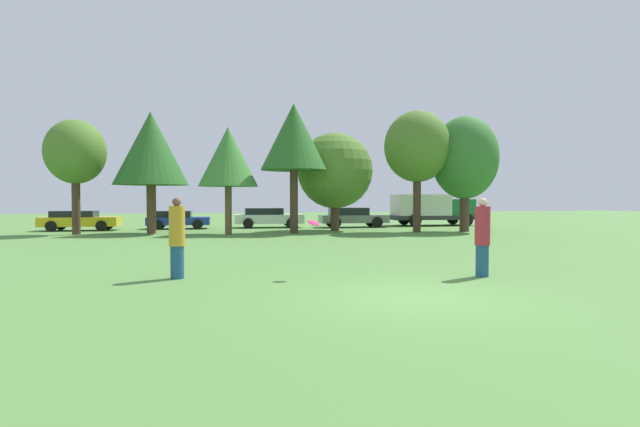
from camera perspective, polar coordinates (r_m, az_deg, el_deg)
ground_plane at (r=9.98m, az=10.92°, el=-9.42°), size 120.00×120.00×0.00m
person_thrower at (r=12.40m, az=-16.10°, el=-2.71°), size 0.38×0.38×1.95m
person_catcher at (r=12.84m, az=18.15°, el=-2.59°), size 0.37×0.37×1.94m
frisbee at (r=12.03m, az=-0.74°, el=-1.09°), size 0.31×0.28×0.19m
tree_0 at (r=29.79m, az=-26.29°, el=6.28°), size 3.14×3.14×6.15m
tree_1 at (r=28.87m, az=-18.86°, el=7.04°), size 4.02×4.02×6.70m
tree_2 at (r=27.35m, az=-10.51°, el=6.38°), size 3.21×3.21×5.80m
tree_3 at (r=27.82m, az=-3.03°, el=8.70°), size 3.70×3.70×7.21m
tree_4 at (r=29.92m, az=1.72°, el=4.91°), size 4.54×4.54×5.88m
tree_5 at (r=29.35m, az=11.11°, el=7.49°), size 3.80×3.80×6.98m
tree_6 at (r=30.31m, az=16.30°, el=6.11°), size 3.84×3.84×6.73m
parked_car_yellow at (r=33.28m, az=-25.93°, el=-0.67°), size 4.52×2.02×1.20m
parked_car_blue at (r=32.99m, az=-16.03°, el=-0.64°), size 3.94×2.02×1.15m
parked_car_white at (r=33.31m, az=-6.03°, el=-0.41°), size 4.61×2.19×1.30m
parked_car_grey at (r=33.53m, az=3.70°, el=-0.38°), size 4.63×2.04×1.32m
delivery_truck_green at (r=36.59m, az=12.62°, el=0.61°), size 6.24×2.70×2.22m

